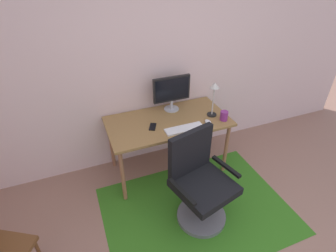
% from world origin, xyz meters
% --- Properties ---
extents(wall_back, '(6.00, 0.10, 2.60)m').
position_xyz_m(wall_back, '(0.00, 2.20, 1.30)').
color(wall_back, beige).
rests_on(wall_back, ground).
extents(area_rug, '(1.94, 1.40, 0.01)m').
position_xyz_m(area_rug, '(-0.06, 1.03, 0.00)').
color(area_rug, '#316E1B').
rests_on(area_rug, ground).
extents(desk, '(1.39, 0.72, 0.72)m').
position_xyz_m(desk, '(-0.10, 1.77, 0.65)').
color(desk, olive).
rests_on(desk, ground).
extents(monitor, '(0.45, 0.18, 0.42)m').
position_xyz_m(monitor, '(0.04, 1.99, 0.97)').
color(monitor, '#B2B2B7').
rests_on(monitor, desk).
extents(keyboard, '(0.43, 0.13, 0.02)m').
position_xyz_m(keyboard, '(-0.00, 1.54, 0.73)').
color(keyboard, white).
rests_on(keyboard, desk).
extents(computer_mouse, '(0.06, 0.10, 0.03)m').
position_xyz_m(computer_mouse, '(0.30, 1.55, 0.74)').
color(computer_mouse, white).
rests_on(computer_mouse, desk).
extents(coffee_cup, '(0.09, 0.09, 0.11)m').
position_xyz_m(coffee_cup, '(0.50, 1.55, 0.78)').
color(coffee_cup, '#7F2A78').
rests_on(coffee_cup, desk).
extents(cell_phone, '(0.12, 0.16, 0.01)m').
position_xyz_m(cell_phone, '(-0.30, 1.70, 0.73)').
color(cell_phone, black).
rests_on(cell_phone, desk).
extents(desk_lamp, '(0.11, 0.11, 0.41)m').
position_xyz_m(desk_lamp, '(0.42, 1.69, 1.02)').
color(desk_lamp, black).
rests_on(desk_lamp, desk).
extents(office_chair, '(0.66, 0.63, 0.97)m').
position_xyz_m(office_chair, '(-0.07, 0.99, 0.42)').
color(office_chair, slate).
rests_on(office_chair, ground).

